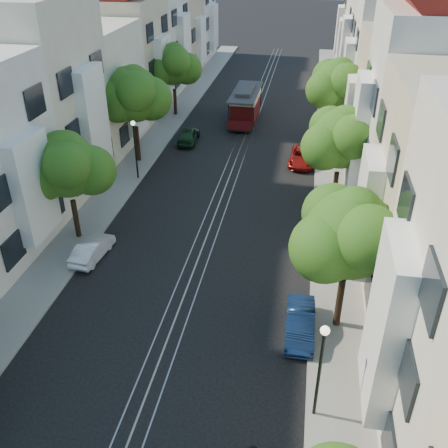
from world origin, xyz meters
The scene contains 22 objects.
ground centered at (0.00, 28.00, 0.00)m, with size 200.00×200.00×0.00m, color black.
sidewalk_east centered at (7.25, 28.00, 0.06)m, with size 2.50×80.00×0.12m, color gray.
sidewalk_west centered at (-7.25, 28.00, 0.06)m, with size 2.50×80.00×0.12m, color gray.
rail_left centered at (-0.55, 28.00, 0.01)m, with size 0.06×80.00×0.02m, color gray.
rail_slot centered at (0.00, 28.00, 0.01)m, with size 0.06×80.00×0.02m, color gray.
rail_right centered at (0.55, 28.00, 0.01)m, with size 0.06×80.00×0.02m, color gray.
lane_line centered at (0.00, 28.00, 0.00)m, with size 0.08×80.00×0.01m, color tan.
townhouses_east centered at (11.87, 27.91, 5.18)m, with size 7.75×72.00×12.00m.
townhouses_west centered at (-11.87, 27.91, 5.08)m, with size 7.75×72.00×11.76m.
tree_e_b centered at (7.26, 8.98, 4.73)m, with size 4.93×4.08×6.68m.
tree_e_c centered at (7.26, 19.98, 4.60)m, with size 4.84×3.99×6.52m.
tree_e_d centered at (7.26, 30.98, 4.87)m, with size 5.01×4.16×6.85m.
tree_w_b centered at (-7.14, 13.98, 4.40)m, with size 4.72×3.87×6.27m.
tree_w_c centered at (-7.14, 24.98, 5.07)m, with size 5.13×4.28×7.09m.
tree_w_d centered at (-7.14, 35.98, 4.60)m, with size 4.84×3.99×6.52m.
lamp_east centered at (6.30, 4.00, 2.85)m, with size 0.32×0.32×4.16m.
lamp_west centered at (-6.30, 22.00, 2.85)m, with size 0.32×0.32×4.16m.
cable_car centered at (-0.50, 35.55, 1.65)m, with size 2.34×7.27×2.79m.
parked_car_e_mid centered at (5.60, 8.22, 0.57)m, with size 1.21×3.48×1.15m, color #0C1E3F.
parked_car_e_far centered at (5.00, 26.71, 0.55)m, with size 1.83×3.96×1.10m, color maroon.
parked_car_w_mid centered at (-5.60, 12.22, 0.54)m, with size 1.14×3.26×1.07m, color white.
parked_car_w_far centered at (-4.40, 29.46, 0.62)m, with size 1.46×3.64×1.24m, color #14331B.
Camera 1 is at (5.14, -8.45, 15.32)m, focal length 40.00 mm.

